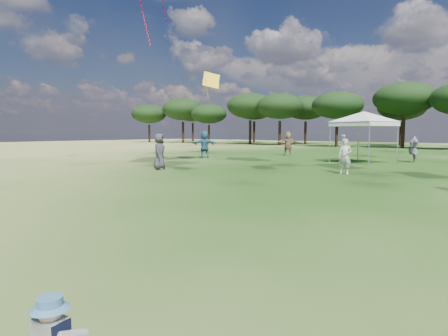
{
  "coord_description": "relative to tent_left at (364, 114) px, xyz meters",
  "views": [
    {
      "loc": [
        2.78,
        0.4,
        1.8
      ],
      "look_at": [
        0.05,
        3.74,
        1.39
      ],
      "focal_mm": 30.0,
      "sensor_mm": 36.0,
      "label": 1
    }
  ],
  "objects": [
    {
      "name": "tent_left",
      "position": [
        0.0,
        0.0,
        0.0
      ],
      "size": [
        5.46,
        5.46,
        3.29
      ],
      "rotation": [
        0.0,
        0.0,
        -0.29
      ],
      "color": "gray",
      "rests_on": "ground"
    },
    {
      "name": "festival_crowd",
      "position": [
        3.29,
        0.66,
        -1.98
      ],
      "size": [
        30.28,
        23.26,
        1.91
      ],
      "color": "navy",
      "rests_on": "ground"
    }
  ]
}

